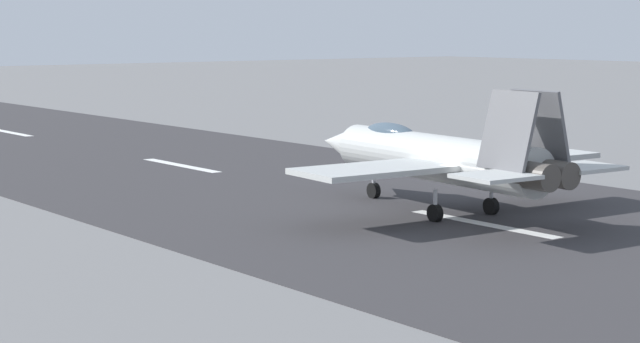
{
  "coord_description": "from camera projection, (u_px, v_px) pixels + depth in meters",
  "views": [
    {
      "loc": [
        -30.14,
        32.46,
        8.11
      ],
      "look_at": [
        4.29,
        5.2,
        2.2
      ],
      "focal_mm": 59.33,
      "sensor_mm": 36.0,
      "label": 1
    }
  ],
  "objects": [
    {
      "name": "runway_strip",
      "position": [
        480.0,
        223.0,
        44.46
      ],
      "size": [
        240.0,
        26.0,
        0.02
      ],
      "color": "#333134",
      "rests_on": "ground"
    },
    {
      "name": "fighter_jet",
      "position": [
        436.0,
        156.0,
        47.0
      ],
      "size": [
        16.86,
        15.27,
        5.71
      ],
      "color": "#B8BBB9",
      "rests_on": "ground"
    },
    {
      "name": "ground_plane",
      "position": [
        480.0,
        224.0,
        44.47
      ],
      "size": [
        400.0,
        400.0,
        0.0
      ],
      "primitive_type": "plane",
      "color": "slate"
    },
    {
      "name": "marker_cone_mid",
      "position": [
        548.0,
        177.0,
        56.59
      ],
      "size": [
        0.44,
        0.44,
        0.55
      ],
      "primitive_type": "cone",
      "color": "orange",
      "rests_on": "ground"
    },
    {
      "name": "crew_person",
      "position": [
        388.0,
        148.0,
        65.2
      ],
      "size": [
        0.35,
        0.69,
        1.71
      ],
      "color": "#1E2338",
      "rests_on": "ground"
    }
  ]
}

